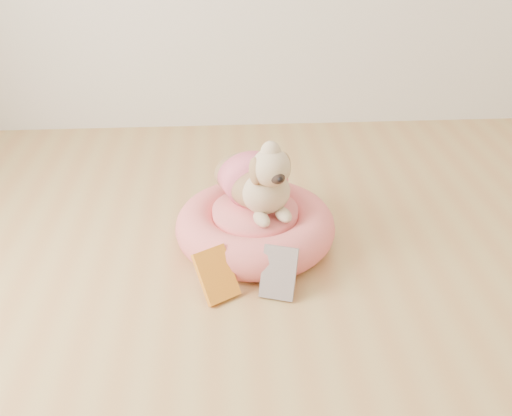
{
  "coord_description": "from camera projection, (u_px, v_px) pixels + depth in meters",
  "views": [
    {
      "loc": [
        -0.23,
        -0.94,
        1.28
      ],
      "look_at": [
        -0.11,
        0.93,
        0.19
      ],
      "focal_mm": 40.0,
      "sensor_mm": 36.0,
      "label": 1
    }
  ],
  "objects": [
    {
      "name": "book_white",
      "position": [
        279.0,
        273.0,
        1.98
      ],
      "size": [
        0.15,
        0.14,
        0.17
      ],
      "primitive_type": "cube",
      "rotation": [
        -0.51,
        0.0,
        -0.31
      ],
      "color": "white",
      "rests_on": "floor"
    },
    {
      "name": "pet_bed",
      "position": [
        255.0,
        226.0,
        2.26
      ],
      "size": [
        0.63,
        0.63,
        0.16
      ],
      "color": "#FE636C",
      "rests_on": "floor"
    },
    {
      "name": "book_yellow",
      "position": [
        216.0,
        275.0,
        1.98
      ],
      "size": [
        0.17,
        0.17,
        0.17
      ],
      "primitive_type": "cube",
      "rotation": [
        -0.63,
        0.0,
        0.54
      ],
      "color": "yellow",
      "rests_on": "floor"
    },
    {
      "name": "dog",
      "position": [
        257.0,
        168.0,
        2.16
      ],
      "size": [
        0.43,
        0.51,
        0.32
      ],
      "primitive_type": null,
      "rotation": [
        0.0,
        0.0,
        0.32
      ],
      "color": "brown",
      "rests_on": "pet_bed"
    }
  ]
}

